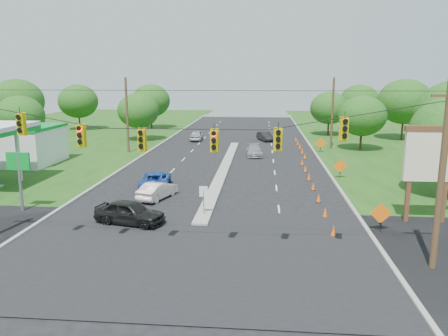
# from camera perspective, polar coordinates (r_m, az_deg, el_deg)

# --- Properties ---
(ground) EXTENTS (160.00, 160.00, 0.00)m
(ground) POSITION_cam_1_polar(r_m,az_deg,el_deg) (23.44, -4.66, -10.85)
(ground) COLOR black
(ground) RESTS_ON ground
(cross_street) EXTENTS (160.00, 14.00, 0.02)m
(cross_street) POSITION_cam_1_polar(r_m,az_deg,el_deg) (23.44, -4.66, -10.85)
(cross_street) COLOR black
(cross_street) RESTS_ON ground
(curb_left) EXTENTS (0.25, 110.00, 0.16)m
(curb_left) POSITION_cam_1_polar(r_m,az_deg,el_deg) (53.91, -9.90, 1.97)
(curb_left) COLOR gray
(curb_left) RESTS_ON ground
(curb_right) EXTENTS (0.25, 110.00, 0.16)m
(curb_right) POSITION_cam_1_polar(r_m,az_deg,el_deg) (52.48, 11.94, 1.63)
(curb_right) COLOR gray
(curb_right) RESTS_ON ground
(median) EXTENTS (1.00, 34.00, 0.18)m
(median) POSITION_cam_1_polar(r_m,az_deg,el_deg) (43.42, -0.01, -0.20)
(median) COLOR gray
(median) RESTS_ON ground
(median_sign) EXTENTS (0.55, 0.06, 2.05)m
(median_sign) POSITION_cam_1_polar(r_m,az_deg,el_deg) (28.58, -2.69, -3.54)
(median_sign) COLOR gray
(median_sign) RESTS_ON ground
(signal_span) EXTENTS (25.60, 0.32, 9.00)m
(signal_span) POSITION_cam_1_polar(r_m,az_deg,el_deg) (21.06, -5.48, 0.69)
(signal_span) COLOR #422D1C
(signal_span) RESTS_ON ground
(utility_pole_far_left) EXTENTS (0.28, 0.28, 9.00)m
(utility_pole_far_left) POSITION_cam_1_polar(r_m,az_deg,el_deg) (54.02, -12.55, 6.70)
(utility_pole_far_left) COLOR #422D1C
(utility_pole_far_left) RESTS_ON ground
(utility_pole_far_right) EXTENTS (0.28, 0.28, 9.00)m
(utility_pole_far_right) POSITION_cam_1_polar(r_m,az_deg,el_deg) (57.16, 13.96, 6.90)
(utility_pole_far_right) COLOR #422D1C
(utility_pole_far_right) RESTS_ON ground
(pylon_sign) EXTENTS (5.90, 2.30, 6.12)m
(pylon_sign) POSITION_cam_1_polar(r_m,az_deg,el_deg) (29.88, 25.66, 0.96)
(pylon_sign) COLOR #59331E
(pylon_sign) RESTS_ON ground
(cone_0) EXTENTS (0.32, 0.32, 0.70)m
(cone_0) POSITION_cam_1_polar(r_m,az_deg,el_deg) (26.14, 14.11, -7.93)
(cone_0) COLOR #EF570F
(cone_0) RESTS_ON ground
(cone_1) EXTENTS (0.32, 0.32, 0.70)m
(cone_1) POSITION_cam_1_polar(r_m,az_deg,el_deg) (29.42, 13.07, -5.65)
(cone_1) COLOR #EF570F
(cone_1) RESTS_ON ground
(cone_2) EXTENTS (0.32, 0.32, 0.70)m
(cone_2) POSITION_cam_1_polar(r_m,az_deg,el_deg) (32.75, 12.25, -3.83)
(cone_2) COLOR #EF570F
(cone_2) RESTS_ON ground
(cone_3) EXTENTS (0.32, 0.32, 0.70)m
(cone_3) POSITION_cam_1_polar(r_m,az_deg,el_deg) (36.11, 11.58, -2.34)
(cone_3) COLOR #EF570F
(cone_3) RESTS_ON ground
(cone_4) EXTENTS (0.32, 0.32, 0.70)m
(cone_4) POSITION_cam_1_polar(r_m,az_deg,el_deg) (39.49, 11.03, -1.11)
(cone_4) COLOR #EF570F
(cone_4) RESTS_ON ground
(cone_5) EXTENTS (0.32, 0.32, 0.70)m
(cone_5) POSITION_cam_1_polar(r_m,az_deg,el_deg) (42.90, 10.57, -0.07)
(cone_5) COLOR #EF570F
(cone_5) RESTS_ON ground
(cone_6) EXTENTS (0.32, 0.32, 0.70)m
(cone_6) POSITION_cam_1_polar(r_m,az_deg,el_deg) (46.32, 10.17, 0.81)
(cone_6) COLOR #EF570F
(cone_6) RESTS_ON ground
(cone_7) EXTENTS (0.32, 0.32, 0.70)m
(cone_7) POSITION_cam_1_polar(r_m,az_deg,el_deg) (49.80, 10.52, 1.56)
(cone_7) COLOR #EF570F
(cone_7) RESTS_ON ground
(cone_8) EXTENTS (0.32, 0.32, 0.70)m
(cone_8) POSITION_cam_1_polar(r_m,az_deg,el_deg) (53.23, 10.18, 2.22)
(cone_8) COLOR #EF570F
(cone_8) RESTS_ON ground
(cone_9) EXTENTS (0.32, 0.32, 0.70)m
(cone_9) POSITION_cam_1_polar(r_m,az_deg,el_deg) (56.68, 9.87, 2.81)
(cone_9) COLOR #EF570F
(cone_9) RESTS_ON ground
(cone_10) EXTENTS (0.32, 0.32, 0.70)m
(cone_10) POSITION_cam_1_polar(r_m,az_deg,el_deg) (60.13, 9.61, 3.32)
(cone_10) COLOR #EF570F
(cone_10) RESTS_ON ground
(cone_11) EXTENTS (0.32, 0.32, 0.70)m
(cone_11) POSITION_cam_1_polar(r_m,az_deg,el_deg) (63.58, 9.37, 3.78)
(cone_11) COLOR #EF570F
(cone_11) RESTS_ON ground
(work_sign_0) EXTENTS (1.27, 0.58, 1.37)m
(work_sign_0) POSITION_cam_1_polar(r_m,az_deg,el_deg) (27.43, 19.79, -5.71)
(work_sign_0) COLOR black
(work_sign_0) RESTS_ON ground
(work_sign_1) EXTENTS (1.27, 0.58, 1.37)m
(work_sign_1) POSITION_cam_1_polar(r_m,az_deg,el_deg) (40.71, 14.93, 0.16)
(work_sign_1) COLOR black
(work_sign_1) RESTS_ON ground
(work_sign_2) EXTENTS (1.27, 0.58, 1.37)m
(work_sign_2) POSITION_cam_1_polar(r_m,az_deg,el_deg) (54.35, 12.48, 3.11)
(work_sign_2) COLOR black
(work_sign_2) RESTS_ON ground
(tree_2) EXTENTS (5.88, 5.88, 6.86)m
(tree_2) POSITION_cam_1_polar(r_m,az_deg,el_deg) (59.51, -25.10, 6.16)
(tree_2) COLOR black
(tree_2) RESTS_ON ground
(tree_3) EXTENTS (7.56, 7.56, 8.82)m
(tree_3) POSITION_cam_1_polar(r_m,az_deg,el_deg) (71.07, -25.39, 7.88)
(tree_3) COLOR black
(tree_3) RESTS_ON ground
(tree_4) EXTENTS (6.72, 6.72, 7.84)m
(tree_4) POSITION_cam_1_polar(r_m,az_deg,el_deg) (80.01, -18.51, 8.26)
(tree_4) COLOR black
(tree_4) RESTS_ON ground
(tree_5) EXTENTS (5.88, 5.88, 6.86)m
(tree_5) POSITION_cam_1_polar(r_m,az_deg,el_deg) (64.01, -11.14, 7.36)
(tree_5) COLOR black
(tree_5) RESTS_ON ground
(tree_6) EXTENTS (6.72, 6.72, 7.84)m
(tree_6) POSITION_cam_1_polar(r_m,az_deg,el_deg) (78.94, -9.53, 8.66)
(tree_6) COLOR black
(tree_6) RESTS_ON ground
(tree_9) EXTENTS (5.88, 5.88, 6.86)m
(tree_9) POSITION_cam_1_polar(r_m,az_deg,el_deg) (56.84, 17.61, 6.51)
(tree_9) COLOR black
(tree_9) RESTS_ON ground
(tree_10) EXTENTS (7.56, 7.56, 8.82)m
(tree_10) POSITION_cam_1_polar(r_m,az_deg,el_deg) (68.45, 22.50, 8.01)
(tree_10) COLOR black
(tree_10) RESTS_ON ground
(tree_11) EXTENTS (6.72, 6.72, 7.84)m
(tree_11) POSITION_cam_1_polar(r_m,az_deg,el_deg) (78.12, 17.26, 8.27)
(tree_11) COLOR black
(tree_11) RESTS_ON ground
(tree_12) EXTENTS (5.88, 5.88, 6.86)m
(tree_12) POSITION_cam_1_polar(r_m,az_deg,el_deg) (70.22, 13.58, 7.62)
(tree_12) COLOR black
(tree_12) RESTS_ON ground
(black_sedan) EXTENTS (4.74, 2.79, 1.51)m
(black_sedan) POSITION_cam_1_polar(r_m,az_deg,el_deg) (27.92, -12.21, -5.68)
(black_sedan) COLOR black
(black_sedan) RESTS_ON ground
(white_sedan) EXTENTS (2.52, 4.19, 1.30)m
(white_sedan) POSITION_cam_1_polar(r_m,az_deg,el_deg) (33.31, -8.68, -2.89)
(white_sedan) COLOR beige
(white_sedan) RESTS_ON ground
(blue_pickup) EXTENTS (3.01, 5.29, 1.39)m
(blue_pickup) POSITION_cam_1_polar(r_m,az_deg,el_deg) (36.57, -8.93, -1.51)
(blue_pickup) COLOR #1847AF
(blue_pickup) RESTS_ON ground
(silver_car_far) EXTENTS (2.17, 4.51, 1.27)m
(silver_car_far) POSITION_cam_1_polar(r_m,az_deg,el_deg) (51.03, 3.96, 2.30)
(silver_car_far) COLOR gray
(silver_car_far) RESTS_ON ground
(silver_car_oncoming) EXTENTS (1.87, 4.30, 1.44)m
(silver_car_oncoming) POSITION_cam_1_polar(r_m,az_deg,el_deg) (63.54, -3.61, 4.25)
(silver_car_oncoming) COLOR #A8A8A8
(silver_car_oncoming) RESTS_ON ground
(dark_car_receding) EXTENTS (2.65, 4.22, 1.31)m
(dark_car_receding) POSITION_cam_1_polar(r_m,az_deg,el_deg) (63.48, 5.40, 4.15)
(dark_car_receding) COLOR black
(dark_car_receding) RESTS_ON ground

